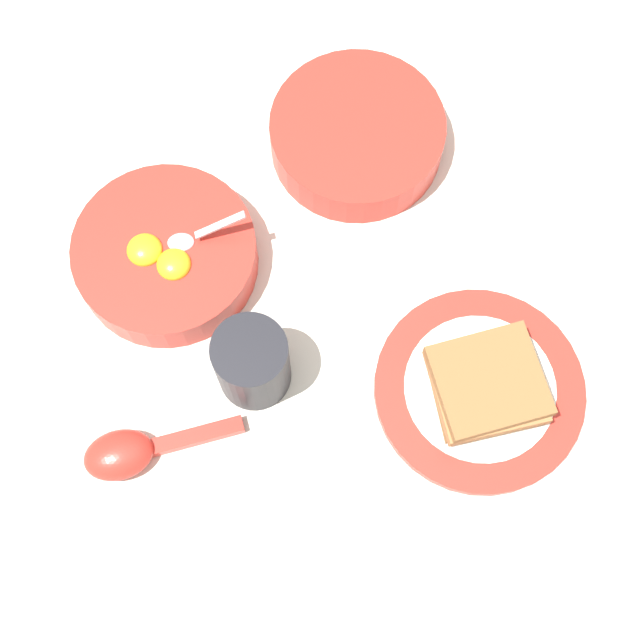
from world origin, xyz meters
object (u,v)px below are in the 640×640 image
at_px(toast_plate, 479,389).
at_px(drinking_cup, 252,362).
at_px(egg_bowl, 166,254).
at_px(soup_spoon, 132,452).
at_px(toast_sandwich, 487,385).
at_px(congee_bowl, 357,134).

distance_m(toast_plate, drinking_cup, 0.22).
height_order(egg_bowl, soup_spoon, egg_bowl).
bearing_deg(drinking_cup, toast_sandwich, -8.60).
relative_size(toast_plate, drinking_cup, 2.34).
distance_m(egg_bowl, congee_bowl, 0.23).
bearing_deg(congee_bowl, soup_spoon, -126.63).
bearing_deg(drinking_cup, soup_spoon, -149.21).
height_order(egg_bowl, toast_plate, egg_bowl).
xyz_separation_m(toast_plate, toast_sandwich, (0.00, -0.00, 0.03)).
xyz_separation_m(egg_bowl, congee_bowl, (0.20, 0.12, 0.00)).
relative_size(egg_bowl, toast_sandwich, 1.60).
distance_m(egg_bowl, drinking_cup, 0.15).
distance_m(soup_spoon, congee_bowl, 0.39).
distance_m(egg_bowl, toast_plate, 0.33).
height_order(egg_bowl, drinking_cup, drinking_cup).
distance_m(soup_spoon, drinking_cup, 0.14).
height_order(toast_plate, congee_bowl, congee_bowl).
xyz_separation_m(congee_bowl, drinking_cup, (-0.12, -0.24, 0.02)).
bearing_deg(drinking_cup, toast_plate, -7.89).
bearing_deg(soup_spoon, congee_bowl, 53.37).
relative_size(egg_bowl, soup_spoon, 1.18).
bearing_deg(toast_sandwich, toast_plate, 125.25).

